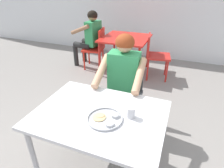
{
  "coord_description": "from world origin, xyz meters",
  "views": [
    {
      "loc": [
        0.64,
        -1.04,
        1.7
      ],
      "look_at": [
        0.1,
        0.34,
        0.89
      ],
      "focal_mm": 30.11,
      "sensor_mm": 36.0,
      "label": 1
    }
  ],
  "objects_px": {
    "drinking_cup": "(131,112)",
    "patron_background": "(90,34)",
    "chair_red_left": "(97,46)",
    "diner_foreground": "(122,80)",
    "table_foreground": "(100,121)",
    "thali_tray": "(105,118)",
    "chair_red_right": "(154,53)",
    "chair_foreground": "(126,89)",
    "table_background_red": "(125,41)"
  },
  "relations": [
    {
      "from": "drinking_cup",
      "to": "patron_background",
      "type": "bearing_deg",
      "value": 123.9
    },
    {
      "from": "drinking_cup",
      "to": "chair_red_left",
      "type": "relative_size",
      "value": 0.11
    },
    {
      "from": "drinking_cup",
      "to": "diner_foreground",
      "type": "bearing_deg",
      "value": 114.96
    },
    {
      "from": "chair_red_left",
      "to": "table_foreground",
      "type": "bearing_deg",
      "value": -64.02
    },
    {
      "from": "drinking_cup",
      "to": "patron_background",
      "type": "xyz_separation_m",
      "value": [
        -1.58,
        2.35,
        -0.07
      ]
    },
    {
      "from": "thali_tray",
      "to": "chair_red_right",
      "type": "height_order",
      "value": "chair_red_right"
    },
    {
      "from": "thali_tray",
      "to": "chair_red_right",
      "type": "bearing_deg",
      "value": 90.17
    },
    {
      "from": "table_foreground",
      "to": "chair_red_right",
      "type": "distance_m",
      "value": 2.32
    },
    {
      "from": "chair_foreground",
      "to": "drinking_cup",
      "type": "bearing_deg",
      "value": -70.44
    },
    {
      "from": "table_foreground",
      "to": "drinking_cup",
      "type": "bearing_deg",
      "value": 9.75
    },
    {
      "from": "diner_foreground",
      "to": "chair_red_left",
      "type": "relative_size",
      "value": 1.44
    },
    {
      "from": "table_foreground",
      "to": "table_background_red",
      "type": "xyz_separation_m",
      "value": [
        -0.53,
        2.38,
        -0.01
      ]
    },
    {
      "from": "diner_foreground",
      "to": "patron_background",
      "type": "bearing_deg",
      "value": 126.55
    },
    {
      "from": "table_background_red",
      "to": "table_foreground",
      "type": "bearing_deg",
      "value": -77.4
    },
    {
      "from": "thali_tray",
      "to": "chair_foreground",
      "type": "relative_size",
      "value": 0.34
    },
    {
      "from": "diner_foreground",
      "to": "chair_red_right",
      "type": "height_order",
      "value": "diner_foreground"
    },
    {
      "from": "drinking_cup",
      "to": "chair_red_left",
      "type": "bearing_deg",
      "value": 121.28
    },
    {
      "from": "diner_foreground",
      "to": "table_background_red",
      "type": "bearing_deg",
      "value": 106.36
    },
    {
      "from": "chair_foreground",
      "to": "table_foreground",
      "type": "bearing_deg",
      "value": -87.91
    },
    {
      "from": "thali_tray",
      "to": "diner_foreground",
      "type": "bearing_deg",
      "value": 97.97
    },
    {
      "from": "thali_tray",
      "to": "diner_foreground",
      "type": "relative_size",
      "value": 0.23
    },
    {
      "from": "table_background_red",
      "to": "chair_foreground",
      "type": "bearing_deg",
      "value": -71.87
    },
    {
      "from": "patron_background",
      "to": "diner_foreground",
      "type": "bearing_deg",
      "value": -53.45
    },
    {
      "from": "table_foreground",
      "to": "diner_foreground",
      "type": "xyz_separation_m",
      "value": [
        -0.02,
        0.64,
        0.07
      ]
    },
    {
      "from": "chair_red_right",
      "to": "patron_background",
      "type": "relative_size",
      "value": 0.71
    },
    {
      "from": "table_background_red",
      "to": "chair_red_left",
      "type": "height_order",
      "value": "chair_red_left"
    },
    {
      "from": "diner_foreground",
      "to": "patron_background",
      "type": "relative_size",
      "value": 1.03
    },
    {
      "from": "chair_foreground",
      "to": "diner_foreground",
      "type": "distance_m",
      "value": 0.32
    },
    {
      "from": "chair_foreground",
      "to": "table_background_red",
      "type": "height_order",
      "value": "chair_foreground"
    },
    {
      "from": "thali_tray",
      "to": "patron_background",
      "type": "relative_size",
      "value": 0.24
    },
    {
      "from": "table_foreground",
      "to": "chair_foreground",
      "type": "distance_m",
      "value": 0.87
    },
    {
      "from": "chair_red_left",
      "to": "diner_foreground",
      "type": "bearing_deg",
      "value": -56.7
    },
    {
      "from": "diner_foreground",
      "to": "chair_red_left",
      "type": "bearing_deg",
      "value": 123.3
    },
    {
      "from": "thali_tray",
      "to": "table_background_red",
      "type": "xyz_separation_m",
      "value": [
        -0.61,
        2.44,
        -0.1
      ]
    },
    {
      "from": "chair_foreground",
      "to": "chair_red_left",
      "type": "height_order",
      "value": "chair_red_left"
    },
    {
      "from": "table_foreground",
      "to": "chair_foreground",
      "type": "xyz_separation_m",
      "value": [
        -0.03,
        0.85,
        -0.17
      ]
    },
    {
      "from": "table_foreground",
      "to": "chair_red_right",
      "type": "relative_size",
      "value": 1.28
    },
    {
      "from": "table_background_red",
      "to": "chair_red_right",
      "type": "height_order",
      "value": "chair_red_right"
    },
    {
      "from": "thali_tray",
      "to": "drinking_cup",
      "type": "height_order",
      "value": "drinking_cup"
    },
    {
      "from": "table_foreground",
      "to": "chair_foreground",
      "type": "height_order",
      "value": "chair_foreground"
    },
    {
      "from": "chair_foreground",
      "to": "chair_red_left",
      "type": "xyz_separation_m",
      "value": [
        -1.11,
        1.5,
        0.0
      ]
    },
    {
      "from": "thali_tray",
      "to": "chair_red_left",
      "type": "height_order",
      "value": "chair_red_left"
    },
    {
      "from": "diner_foreground",
      "to": "patron_background",
      "type": "xyz_separation_m",
      "value": [
        -1.3,
        1.76,
        -0.02
      ]
    },
    {
      "from": "table_background_red",
      "to": "patron_background",
      "type": "bearing_deg",
      "value": 178.97
    },
    {
      "from": "table_background_red",
      "to": "patron_background",
      "type": "height_order",
      "value": "patron_background"
    },
    {
      "from": "table_foreground",
      "to": "thali_tray",
      "type": "relative_size",
      "value": 3.78
    },
    {
      "from": "drinking_cup",
      "to": "chair_red_left",
      "type": "distance_m",
      "value": 2.71
    },
    {
      "from": "chair_foreground",
      "to": "chair_red_left",
      "type": "relative_size",
      "value": 0.98
    },
    {
      "from": "table_foreground",
      "to": "table_background_red",
      "type": "relative_size",
      "value": 1.17
    },
    {
      "from": "chair_red_right",
      "to": "thali_tray",
      "type": "bearing_deg",
      "value": -89.83
    }
  ]
}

